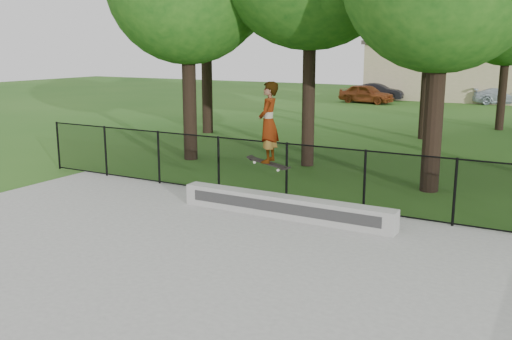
# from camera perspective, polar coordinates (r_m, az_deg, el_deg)

# --- Properties ---
(ground) EXTENTS (100.00, 100.00, 0.00)m
(ground) POSITION_cam_1_polar(r_m,az_deg,el_deg) (9.65, -13.03, -11.60)
(ground) COLOR #245718
(ground) RESTS_ON ground
(concrete_slab) EXTENTS (14.00, 12.00, 0.06)m
(concrete_slab) POSITION_cam_1_polar(r_m,az_deg,el_deg) (9.64, -13.04, -11.44)
(concrete_slab) COLOR gray
(concrete_slab) RESTS_ON ground
(grind_ledge) EXTENTS (5.16, 0.40, 0.49)m
(grind_ledge) POSITION_cam_1_polar(r_m,az_deg,el_deg) (12.93, 2.85, -3.67)
(grind_ledge) COLOR #AEAEA9
(grind_ledge) RESTS_ON concrete_slab
(car_a) EXTENTS (3.99, 2.14, 1.30)m
(car_a) POSITION_cam_1_polar(r_m,az_deg,el_deg) (40.60, 10.97, 7.50)
(car_a) COLOR brown
(car_a) RESTS_ON ground
(car_b) EXTENTS (3.44, 1.53, 1.22)m
(car_b) POSITION_cam_1_polar(r_m,az_deg,el_deg) (43.15, 12.11, 7.67)
(car_b) COLOR black
(car_b) RESTS_ON ground
(car_c) EXTENTS (3.91, 2.55, 1.14)m
(car_c) POSITION_cam_1_polar(r_m,az_deg,el_deg) (42.37, 23.45, 6.81)
(car_c) COLOR #ACB9C2
(car_c) RESTS_ON ground
(skater_airborne) EXTENTS (0.83, 0.73, 1.96)m
(skater_airborne) POSITION_cam_1_polar(r_m,az_deg,el_deg) (12.70, 1.26, 4.66)
(skater_airborne) COLOR black
(skater_airborne) RESTS_ON ground
(chainlink_fence) EXTENTS (16.06, 0.06, 1.50)m
(chainlink_fence) POSITION_cam_1_polar(r_m,az_deg,el_deg) (14.08, 3.08, -0.23)
(chainlink_fence) COLOR black
(chainlink_fence) RESTS_ON concrete_slab
(distant_building) EXTENTS (12.40, 6.40, 4.30)m
(distant_building) POSITION_cam_1_polar(r_m,az_deg,el_deg) (45.20, 19.28, 9.44)
(distant_building) COLOR #CAB28E
(distant_building) RESTS_ON ground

